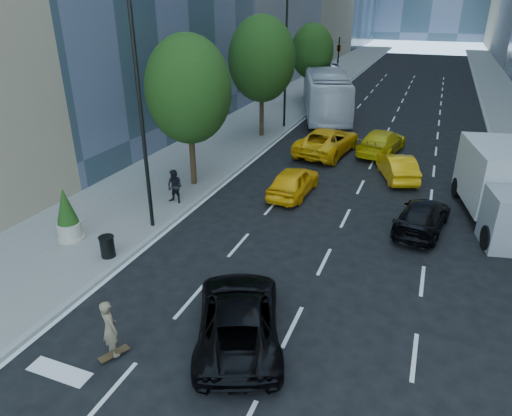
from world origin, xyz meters
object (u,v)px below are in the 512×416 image
at_px(black_sedan_lincoln, 239,317).
at_px(trash_can, 107,247).
at_px(skateboarder, 110,332).
at_px(box_truck, 500,187).
at_px(black_sedan_mercedes, 422,217).
at_px(city_bus, 325,91).
at_px(planter_shrub, 67,215).

xyz_separation_m(black_sedan_lincoln, trash_can, (-6.27, 2.18, -0.15)).
height_order(skateboarder, box_truck, box_truck).
bearing_deg(black_sedan_mercedes, city_bus, -56.63).
bearing_deg(black_sedan_lincoln, black_sedan_mercedes, -139.36).
distance_m(city_bus, box_truck, 21.29).
xyz_separation_m(black_sedan_lincoln, black_sedan_mercedes, (4.53, 9.00, -0.06)).
bearing_deg(black_sedan_mercedes, black_sedan_lincoln, 72.30).
height_order(box_truck, planter_shrub, box_truck).
bearing_deg(box_truck, black_sedan_mercedes, -154.25).
xyz_separation_m(skateboarder, black_sedan_lincoln, (2.87, 2.00, -0.16)).
bearing_deg(trash_can, skateboarder, -50.89).
xyz_separation_m(black_sedan_mercedes, trash_can, (-10.80, -6.82, -0.09)).
bearing_deg(skateboarder, box_truck, -103.00).
xyz_separation_m(skateboarder, planter_shrub, (-5.67, 4.75, 0.35)).
bearing_deg(planter_shrub, city_bus, 81.15).
bearing_deg(black_sedan_mercedes, skateboarder, 65.07).
height_order(skateboarder, trash_can, skateboarder).
relative_size(skateboarder, black_sedan_mercedes, 0.39).
bearing_deg(black_sedan_mercedes, trash_can, 41.26).
bearing_deg(skateboarder, black_sedan_mercedes, -98.94).
bearing_deg(black_sedan_lincoln, planter_shrub, -40.50).
bearing_deg(black_sedan_lincoln, skateboarder, 12.17).
relative_size(black_sedan_lincoln, trash_can, 6.32).
distance_m(skateboarder, planter_shrub, 7.40).
xyz_separation_m(black_sedan_lincoln, planter_shrub, (-8.54, 2.75, 0.52)).
relative_size(city_bus, box_truck, 1.96).
distance_m(black_sedan_lincoln, trash_can, 6.64).
bearing_deg(planter_shrub, black_sedan_lincoln, -17.84).
bearing_deg(trash_can, black_sedan_mercedes, 32.26).
bearing_deg(planter_shrub, skateboarder, -39.97).
relative_size(trash_can, planter_shrub, 0.36).
distance_m(skateboarder, city_bus, 30.92).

